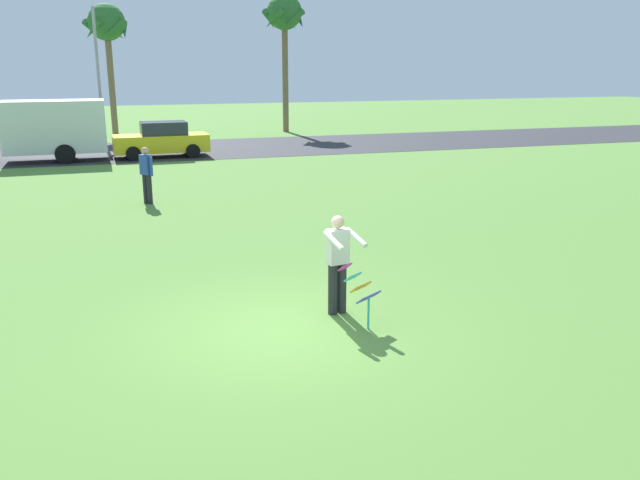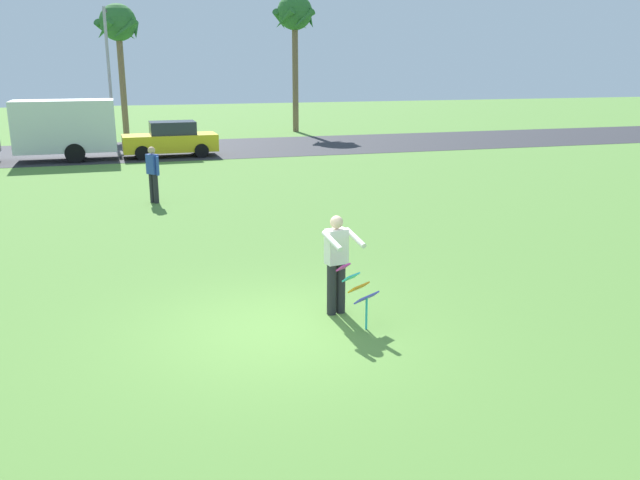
# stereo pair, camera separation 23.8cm
# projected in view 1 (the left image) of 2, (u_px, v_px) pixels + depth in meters

# --- Properties ---
(ground_plane) EXTENTS (120.00, 120.00, 0.00)m
(ground_plane) POSITION_uv_depth(u_px,v_px,m) (278.00, 331.00, 10.56)
(ground_plane) COLOR #568438
(road_strip) EXTENTS (120.00, 8.00, 0.01)m
(road_strip) POSITION_uv_depth(u_px,v_px,m) (165.00, 150.00, 32.21)
(road_strip) COLOR #2D2D33
(road_strip) RESTS_ON ground
(person_kite_flyer) EXTENTS (0.64, 0.73, 1.73)m
(person_kite_flyer) POSITION_uv_depth(u_px,v_px,m) (338.00, 261.00, 11.04)
(person_kite_flyer) COLOR #26262B
(person_kite_flyer) RESTS_ON ground
(kite_held) EXTENTS (0.65, 0.73, 1.02)m
(kite_held) POSITION_uv_depth(u_px,v_px,m) (360.00, 288.00, 10.56)
(kite_held) COLOR #D83399
(kite_held) RESTS_ON ground
(parked_truck_grey_van) EXTENTS (6.74, 2.21, 2.62)m
(parked_truck_grey_van) POSITION_uv_depth(u_px,v_px,m) (34.00, 129.00, 28.03)
(parked_truck_grey_van) COLOR gray
(parked_truck_grey_van) RESTS_ON ground
(parked_car_yellow) EXTENTS (4.26, 1.95, 1.60)m
(parked_car_yellow) POSITION_uv_depth(u_px,v_px,m) (162.00, 140.00, 29.71)
(parked_car_yellow) COLOR yellow
(parked_car_yellow) RESTS_ON ground
(palm_tree_right_near) EXTENTS (2.58, 2.71, 7.48)m
(palm_tree_right_near) POSITION_uv_depth(u_px,v_px,m) (107.00, 27.00, 37.51)
(palm_tree_right_near) COLOR brown
(palm_tree_right_near) RESTS_ON ground
(palm_tree_centre_far) EXTENTS (2.58, 2.71, 8.16)m
(palm_tree_centre_far) POSITION_uv_depth(u_px,v_px,m) (284.00, 18.00, 39.13)
(palm_tree_centre_far) COLOR brown
(palm_tree_centre_far) RESTS_ON ground
(streetlight_pole) EXTENTS (0.24, 1.65, 7.00)m
(streetlight_pole) POSITION_uv_depth(u_px,v_px,m) (98.00, 66.00, 34.58)
(streetlight_pole) COLOR #9E9EA3
(streetlight_pole) RESTS_ON ground
(person_walker_near) EXTENTS (0.39, 0.48, 1.73)m
(person_walker_near) POSITION_uv_depth(u_px,v_px,m) (146.00, 173.00, 19.84)
(person_walker_near) COLOR #26262B
(person_walker_near) RESTS_ON ground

